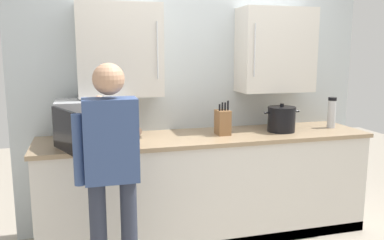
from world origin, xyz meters
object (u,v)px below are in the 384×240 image
Objects in this scene: microwave_oven at (89,121)px; stock_pot at (281,119)px; thermos_flask at (332,112)px; knife_block at (223,122)px; person_figure at (111,163)px.

microwave_oven reaches higher than stock_pot.
thermos_flask is at bearing 4.16° from stock_pot.
knife_block is 1.25m from person_figure.
person_figure is (-1.58, -0.70, -0.09)m from stock_pot.
microwave_oven is 2.54× the size of thermos_flask.
microwave_oven is at bearing 179.42° from thermos_flask.
thermos_flask is at bearing 1.05° from knife_block.
thermos_flask is 2.26m from person_figure.
knife_block is at bearing -2.18° from microwave_oven.
microwave_oven is 0.47× the size of person_figure.
microwave_oven is at bearing 177.82° from knife_block.
knife_block is 1.11m from thermos_flask.
knife_block reaches higher than stock_pot.
stock_pot is 0.22× the size of person_figure.
stock_pot is (0.56, -0.02, 0.00)m from knife_block.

